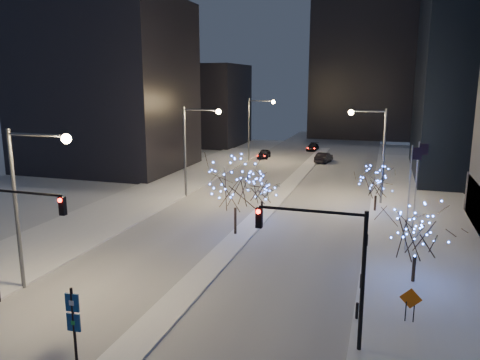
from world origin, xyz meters
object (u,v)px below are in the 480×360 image
at_px(street_lamp_w_far, 255,121).
at_px(traffic_signal_west, 13,227).
at_px(traffic_signal_east, 330,255).
at_px(car_far, 313,147).
at_px(street_lamp_w_near, 28,188).
at_px(construction_sign, 411,302).
at_px(street_lamp_w_mid, 194,139).
at_px(car_mid, 324,157).
at_px(holiday_tree_median_near, 235,185).
at_px(holiday_tree_plaza_near, 417,233).
at_px(car_near, 264,154).
at_px(holiday_tree_median_far, 262,188).
at_px(street_lamp_east, 375,143).
at_px(wayfinding_sign, 73,318).
at_px(holiday_tree_plaza_far, 376,182).

distance_m(street_lamp_w_far, traffic_signal_west, 52.04).
bearing_deg(traffic_signal_west, traffic_signal_east, 3.29).
relative_size(traffic_signal_west, car_far, 1.55).
height_order(street_lamp_w_near, construction_sign, street_lamp_w_near).
relative_size(street_lamp_w_mid, car_mid, 2.06).
bearing_deg(traffic_signal_west, street_lamp_w_near, 103.96).
bearing_deg(traffic_signal_east, construction_sign, 41.58).
xyz_separation_m(traffic_signal_east, car_far, (-10.79, 65.89, -4.10)).
bearing_deg(traffic_signal_west, street_lamp_w_far, 90.55).
xyz_separation_m(street_lamp_w_mid, holiday_tree_median_near, (8.44, -11.26, -2.16)).
bearing_deg(holiday_tree_plaza_near, car_near, 115.43).
distance_m(street_lamp_w_mid, traffic_signal_east, 31.60).
distance_m(street_lamp_w_far, car_far, 17.49).
bearing_deg(construction_sign, car_near, 116.61).
height_order(holiday_tree_plaza_near, construction_sign, holiday_tree_plaza_near).
bearing_deg(traffic_signal_east, holiday_tree_median_far, 113.08).
relative_size(street_lamp_w_near, street_lamp_east, 1.00).
bearing_deg(street_lamp_east, construction_sign, -83.71).
relative_size(street_lamp_w_far, holiday_tree_median_far, 2.24).
bearing_deg(street_lamp_w_far, street_lamp_w_mid, -90.00).
bearing_deg(wayfinding_sign, street_lamp_w_mid, 100.73).
relative_size(holiday_tree_median_near, construction_sign, 3.42).
bearing_deg(wayfinding_sign, holiday_tree_median_far, 82.72).
relative_size(car_mid, car_far, 1.07).
bearing_deg(street_lamp_w_near, car_mid, 78.37).
relative_size(car_far, wayfinding_sign, 1.21).
xyz_separation_m(street_lamp_w_mid, traffic_signal_west, (0.50, -27.00, -1.74)).
bearing_deg(holiday_tree_plaza_near, car_mid, 104.53).
bearing_deg(construction_sign, holiday_tree_median_far, 131.09).
distance_m(car_far, holiday_tree_median_far, 45.92).
height_order(street_lamp_w_far, car_mid, street_lamp_w_far).
bearing_deg(car_near, street_lamp_w_near, -93.97).
xyz_separation_m(street_lamp_w_near, wayfinding_sign, (7.15, -5.88, -4.20)).
xyz_separation_m(street_lamp_w_far, car_far, (7.09, 14.88, -5.84)).
bearing_deg(holiday_tree_median_far, holiday_tree_plaza_far, 29.29).
relative_size(street_lamp_w_near, car_near, 2.30).
relative_size(car_far, construction_sign, 2.38).
relative_size(street_lamp_w_far, street_lamp_east, 1.00).
height_order(street_lamp_w_mid, holiday_tree_plaza_near, street_lamp_w_mid).
relative_size(street_lamp_w_near, holiday_tree_plaza_far, 2.24).
bearing_deg(traffic_signal_east, traffic_signal_west, -176.71).
bearing_deg(wayfinding_sign, traffic_signal_west, 147.48).
distance_m(street_lamp_east, car_near, 32.01).
xyz_separation_m(traffic_signal_west, holiday_tree_median_near, (7.94, 15.74, -0.42)).
bearing_deg(car_far, car_near, -118.14).
distance_m(car_near, holiday_tree_plaza_near, 50.49).
relative_size(street_lamp_w_near, construction_sign, 5.25).
height_order(street_lamp_w_near, holiday_tree_plaza_far, street_lamp_w_near).
height_order(traffic_signal_east, wayfinding_sign, traffic_signal_east).
distance_m(traffic_signal_west, wayfinding_sign, 8.08).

